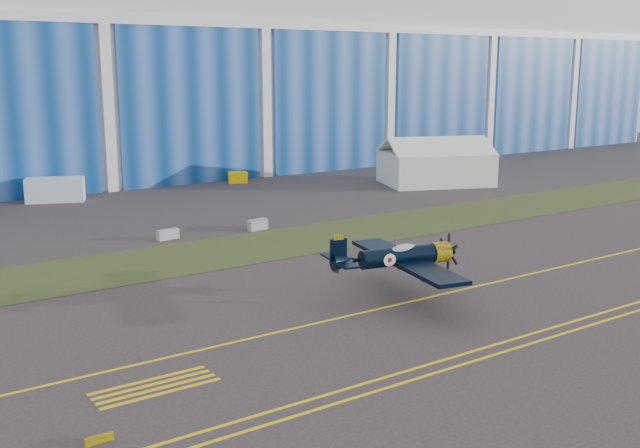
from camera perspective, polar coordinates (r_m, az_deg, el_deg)
ground at (r=52.53m, az=2.56°, el=-4.72°), size 260.00×260.00×0.00m
grass_median at (r=63.86m, az=-5.03°, el=-1.73°), size 260.00×10.00×0.02m
hangar at (r=115.96m, az=-19.68°, el=11.19°), size 220.00×45.70×30.00m
taxiway_centreline at (r=48.82m, az=6.11°, el=-6.07°), size 200.00×0.20×0.02m
edge_line_near at (r=42.50m, az=14.56°, el=-9.18°), size 80.00×0.20×0.02m
edge_line_far at (r=43.11m, az=13.55°, el=-8.82°), size 80.00×0.20×0.02m
hold_short_ladder at (r=37.48m, az=-12.46°, el=-12.00°), size 6.00×2.40×0.02m
guard_board_left at (r=32.89m, az=-16.49°, el=-15.45°), size 1.20×0.15×0.35m
warbird at (r=48.89m, az=5.99°, el=-2.48°), size 12.38×13.96×3.59m
tent at (r=98.73m, az=8.81°, el=4.83°), size 16.04×14.03×6.21m
shipping_container at (r=89.90m, az=-19.53°, el=2.47°), size 6.76×4.71×2.72m
tug at (r=99.38m, az=-6.29°, el=3.55°), size 2.84×2.32×1.43m
barrier_a at (r=67.63m, az=-11.52°, el=-0.78°), size 2.06×0.84×0.90m
barrier_b at (r=70.98m, az=-4.80°, el=0.01°), size 2.07×0.90×0.90m
barrier_c at (r=70.27m, az=-4.76°, el=-0.11°), size 2.07×0.89×0.90m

